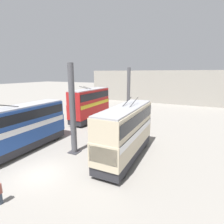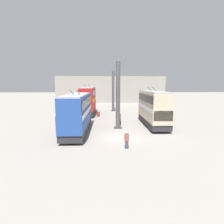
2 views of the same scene
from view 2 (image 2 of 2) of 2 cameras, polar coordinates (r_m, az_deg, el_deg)
ground_plane at (r=19.95m, az=2.79°, el=-8.31°), size 240.00×240.00×0.00m
depot_back_wall at (r=57.60m, az=-0.38°, el=7.34°), size 0.50×36.00×8.65m
support_column_near at (r=23.54m, az=1.97°, el=5.08°), size 1.05×1.05×8.92m
support_column_far at (r=39.29m, az=0.38°, el=6.62°), size 1.05×1.05×8.92m
bus_left_near at (r=25.67m, az=13.32°, el=1.81°), size 9.14×2.54×5.61m
bus_right_near at (r=21.94m, az=-11.22°, el=0.35°), size 10.34×2.54×5.37m
bus_right_mid at (r=34.93m, az=-7.80°, el=4.17°), size 9.13×2.54×6.01m
person_aisle_midway at (r=26.51m, az=2.54°, el=-2.04°), size 0.48×0.37×1.65m
person_aisle_foreground at (r=16.44m, az=4.82°, el=-8.98°), size 0.25×0.42×1.63m
oil_drum at (r=32.55m, az=-4.47°, el=-0.72°), size 0.57×0.57×0.95m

